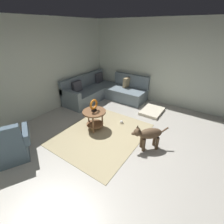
{
  "coord_description": "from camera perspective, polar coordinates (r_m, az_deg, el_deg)",
  "views": [
    {
      "loc": [
        -2.39,
        -1.33,
        2.44
      ],
      "look_at": [
        0.45,
        0.6,
        0.55
      ],
      "focal_mm": 25.0,
      "sensor_mm": 36.0,
      "label": 1
    }
  ],
  "objects": [
    {
      "name": "wall_back",
      "position": [
        5.01,
        -26.68,
        13.32
      ],
      "size": [
        6.0,
        0.12,
        2.7
      ],
      "primitive_type": "cube",
      "color": "silver",
      "rests_on": "ground_plane"
    },
    {
      "name": "dog_toy_ball",
      "position": [
        4.46,
        3.5,
        -3.66
      ],
      "size": [
        0.1,
        0.1,
        0.1
      ],
      "primitive_type": "sphere",
      "color": "silver",
      "rests_on": "ground_plane"
    },
    {
      "name": "dog",
      "position": [
        3.51,
        13.18,
        -8.07
      ],
      "size": [
        0.64,
        0.64,
        0.63
      ],
      "rotation": [
        0.0,
        0.0,
        0.79
      ],
      "color": "brown",
      "rests_on": "ground_plane"
    },
    {
      "name": "wall_right",
      "position": [
        5.6,
        20.58,
        15.87
      ],
      "size": [
        0.12,
        6.0,
        2.7
      ],
      "primitive_type": "cube",
      "color": "silver",
      "rests_on": "ground_plane"
    },
    {
      "name": "torus_sculpture",
      "position": [
        3.93,
        -6.68,
        2.55
      ],
      "size": [
        0.28,
        0.08,
        0.33
      ],
      "color": "black",
      "rests_on": "side_table"
    },
    {
      "name": "dog_bed_mat",
      "position": [
        5.18,
        14.42,
        0.3
      ],
      "size": [
        0.8,
        0.6,
        0.09
      ],
      "primitive_type": "cube",
      "color": "beige",
      "rests_on": "ground_plane"
    },
    {
      "name": "side_table",
      "position": [
        4.07,
        -6.45,
        -1.17
      ],
      "size": [
        0.6,
        0.6,
        0.54
      ],
      "color": "brown",
      "rests_on": "ground_plane"
    },
    {
      "name": "sectional_couch",
      "position": [
        5.91,
        -2.99,
        7.5
      ],
      "size": [
        2.2,
        2.25,
        0.88
      ],
      "color": "slate",
      "rests_on": "ground_plane"
    },
    {
      "name": "ground_plane",
      "position": [
        3.7,
        3.9,
        -13.57
      ],
      "size": [
        6.0,
        6.0,
        0.1
      ],
      "primitive_type": "cube",
      "color": "#B7B2A8"
    },
    {
      "name": "area_rug",
      "position": [
        4.06,
        -3.58,
        -8.07
      ],
      "size": [
        2.3,
        1.9,
        0.01
      ],
      "primitive_type": "cube",
      "color": "tan",
      "rests_on": "ground_plane"
    },
    {
      "name": "armchair",
      "position": [
        3.8,
        -33.45,
        -10.66
      ],
      "size": [
        0.99,
        0.9,
        0.88
      ],
      "rotation": [
        0.0,
        0.0,
        -0.48
      ],
      "color": "#4C6070",
      "rests_on": "ground_plane"
    }
  ]
}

